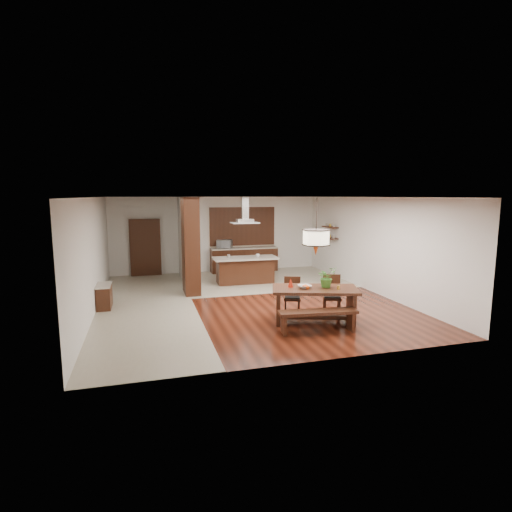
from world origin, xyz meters
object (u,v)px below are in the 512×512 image
object	(u,v)px
pendant_lantern	(316,227)
microwave	(224,244)
dining_bench	(318,321)
dining_chair_right	(332,295)
foliage_plant	(326,277)
dining_chair_left	(292,296)
hallway_console	(104,296)
island_cup	(258,255)
dining_table	(315,297)
kitchen_island	(245,270)
range_hood	(245,210)
fruit_bowl	(305,287)

from	to	relation	value
pendant_lantern	microwave	xyz separation A→B (m)	(-0.81, 6.63, -1.14)
pendant_lantern	dining_bench	bearing A→B (deg)	-108.04
dining_chair_right	foliage_plant	xyz separation A→B (m)	(-0.37, -0.42, 0.57)
dining_chair_left	microwave	bearing A→B (deg)	115.11
hallway_console	island_cup	size ratio (longest dim) A/B	6.65
dining_chair_left	dining_bench	bearing A→B (deg)	-67.54
dining_table	dining_chair_right	bearing A→B (deg)	32.67
foliage_plant	microwave	bearing A→B (deg)	99.44
kitchen_island	range_hood	bearing A→B (deg)	91.21
kitchen_island	range_hood	world-z (taller)	range_hood
dining_bench	dining_chair_left	size ratio (longest dim) A/B	1.86
dining_chair_left	foliage_plant	size ratio (longest dim) A/B	1.92
kitchen_island	dining_bench	bearing A→B (deg)	-85.42
dining_chair_left	island_cup	world-z (taller)	island_cup
kitchen_island	island_cup	world-z (taller)	island_cup
dining_table	dining_chair_left	world-z (taller)	dining_chair_left
kitchen_island	island_cup	size ratio (longest dim) A/B	16.46
pendant_lantern	foliage_plant	xyz separation A→B (m)	(0.29, 0.00, -1.19)
dining_bench	foliage_plant	bearing A→B (deg)	53.09
hallway_console	kitchen_island	xyz separation A→B (m)	(4.33, 1.92, 0.14)
foliage_plant	fruit_bowl	bearing A→B (deg)	175.12
hallway_console	foliage_plant	xyz separation A→B (m)	(5.14, -2.61, 0.74)
hallway_console	dining_table	world-z (taller)	dining_table
hallway_console	pendant_lantern	size ratio (longest dim) A/B	0.67
pendant_lantern	kitchen_island	world-z (taller)	pendant_lantern
dining_bench	dining_table	bearing A→B (deg)	71.96
dining_bench	dining_chair_right	world-z (taller)	dining_chair_right
dining_chair_right	range_hood	xyz separation A→B (m)	(-1.18, 4.12, 1.97)
dining_bench	island_cup	world-z (taller)	island_cup
dining_bench	pendant_lantern	world-z (taller)	pendant_lantern
island_cup	dining_table	bearing A→B (deg)	-88.70
dining_bench	fruit_bowl	distance (m)	0.95
microwave	island_cup	bearing A→B (deg)	-49.02
pendant_lantern	foliage_plant	bearing A→B (deg)	0.06
dining_table	range_hood	distance (m)	4.93
dining_chair_left	foliage_plant	xyz separation A→B (m)	(0.57, -0.72, 0.60)
hallway_console	microwave	world-z (taller)	microwave
range_hood	dining_bench	bearing A→B (deg)	-86.63
dining_table	dining_bench	xyz separation A→B (m)	(-0.22, -0.67, -0.36)
range_hood	island_cup	size ratio (longest dim) A/B	6.80
island_cup	dining_chair_right	bearing A→B (deg)	-79.45
kitchen_island	microwave	world-z (taller)	microwave
dining_bench	range_hood	world-z (taller)	range_hood
dining_table	range_hood	world-z (taller)	range_hood
dining_chair_right	fruit_bowl	bearing A→B (deg)	-136.53
pendant_lantern	kitchen_island	distance (m)	4.90
dining_chair_right	kitchen_island	bearing A→B (deg)	126.82
dining_chair_right	range_hood	world-z (taller)	range_hood
dining_chair_right	microwave	bearing A→B (deg)	124.13
dining_table	kitchen_island	world-z (taller)	kitchen_island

